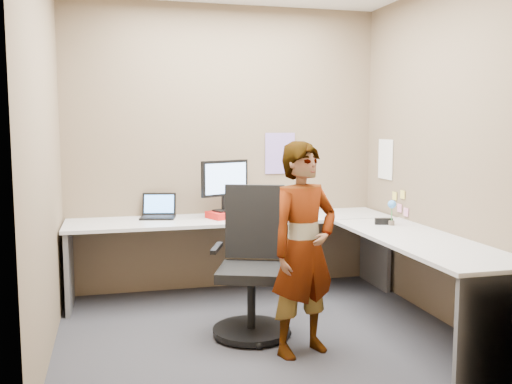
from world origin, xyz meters
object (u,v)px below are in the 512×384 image
object	(u,v)px
monitor	(225,181)
office_chair	(252,275)
person	(304,249)
desk	(298,243)

from	to	relation	value
monitor	office_chair	size ratio (longest dim) A/B	0.42
office_chair	person	world-z (taller)	person
person	desk	bearing A→B (deg)	54.25
office_chair	person	bearing A→B (deg)	-40.69
desk	monitor	xyz separation A→B (m)	(-0.49, 0.62, 0.48)
desk	office_chair	xyz separation A→B (m)	(-0.49, -0.39, -0.14)
desk	office_chair	world-z (taller)	office_chair
desk	monitor	distance (m)	0.93
desk	office_chair	bearing A→B (deg)	-141.17
monitor	desk	bearing A→B (deg)	-74.57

